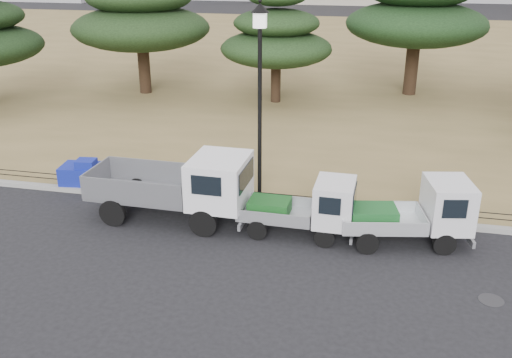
% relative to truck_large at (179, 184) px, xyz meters
% --- Properties ---
extents(ground, '(220.00, 220.00, 0.00)m').
position_rel_truck_large_xyz_m(ground, '(2.27, -1.38, -1.19)').
color(ground, black).
extents(lawn, '(120.00, 56.00, 0.15)m').
position_rel_truck_large_xyz_m(lawn, '(2.27, 29.22, -1.11)').
color(lawn, olive).
rests_on(lawn, ground).
extents(curb, '(120.00, 0.25, 0.16)m').
position_rel_truck_large_xyz_m(curb, '(2.27, 1.22, -1.11)').
color(curb, gray).
rests_on(curb, ground).
extents(truck_large, '(4.94, 2.07, 2.14)m').
position_rel_truck_large_xyz_m(truck_large, '(0.00, 0.00, 0.00)').
color(truck_large, black).
rests_on(truck_large, ground).
extents(truck_kei_front, '(3.33, 1.50, 1.75)m').
position_rel_truck_large_xyz_m(truck_kei_front, '(3.93, -0.17, -0.32)').
color(truck_kei_front, black).
rests_on(truck_kei_front, ground).
extents(truck_kei_rear, '(3.80, 2.17, 1.87)m').
position_rel_truck_large_xyz_m(truck_kei_rear, '(6.99, 0.03, -0.25)').
color(truck_kei_rear, black).
rests_on(truck_kei_rear, ground).
extents(street_lamp, '(0.56, 0.56, 6.23)m').
position_rel_truck_large_xyz_m(street_lamp, '(2.19, 1.52, 3.18)').
color(street_lamp, black).
rests_on(street_lamp, lawn).
extents(pipe_fence, '(38.00, 0.04, 0.40)m').
position_rel_truck_large_xyz_m(pipe_fence, '(2.27, 1.37, -0.75)').
color(pipe_fence, black).
rests_on(pipe_fence, lawn).
extents(tarp_pile, '(1.50, 1.18, 0.93)m').
position_rel_truck_large_xyz_m(tarp_pile, '(-4.22, 1.72, -0.67)').
color(tarp_pile, '#1523A2').
rests_on(tarp_pile, lawn).
extents(manhole, '(0.60, 0.60, 0.01)m').
position_rel_truck_large_xyz_m(manhole, '(8.77, -2.58, -1.18)').
color(manhole, '#2D2D30').
rests_on(manhole, ground).
extents(pine_west_near, '(7.57, 7.57, 7.57)m').
position_rel_truck_large_xyz_m(pine_west_near, '(-7.44, 14.98, 3.33)').
color(pine_west_near, black).
rests_on(pine_west_near, lawn).
extents(pine_center_left, '(5.84, 5.84, 5.94)m').
position_rel_truck_large_xyz_m(pine_center_left, '(0.23, 14.54, 2.39)').
color(pine_center_left, black).
rests_on(pine_center_left, lawn).
extents(pine_center_right, '(7.61, 7.61, 8.08)m').
position_rel_truck_large_xyz_m(pine_center_right, '(7.31, 17.91, 3.64)').
color(pine_center_right, black).
rests_on(pine_center_right, lawn).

